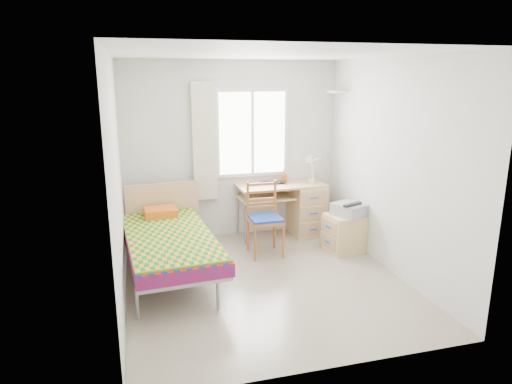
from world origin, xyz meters
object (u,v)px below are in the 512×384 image
at_px(chair, 265,214).
at_px(printer, 349,209).
at_px(desk, 302,206).
at_px(bed, 169,239).
at_px(cabinet, 344,233).

height_order(chair, printer, chair).
height_order(desk, printer, desk).
distance_m(bed, desk, 2.29).
xyz_separation_m(bed, chair, (1.31, 0.33, 0.11)).
height_order(bed, chair, chair).
relative_size(chair, cabinet, 1.86).
height_order(chair, cabinet, chair).
bearing_deg(printer, cabinet, 125.07).
bearing_deg(bed, cabinet, -1.56).
relative_size(desk, printer, 2.61).
distance_m(chair, cabinet, 1.14).
distance_m(cabinet, printer, 0.35).
height_order(desk, cabinet, desk).
xyz_separation_m(bed, cabinet, (2.40, 0.12, -0.19)).
xyz_separation_m(bed, desk, (2.09, 0.95, -0.01)).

